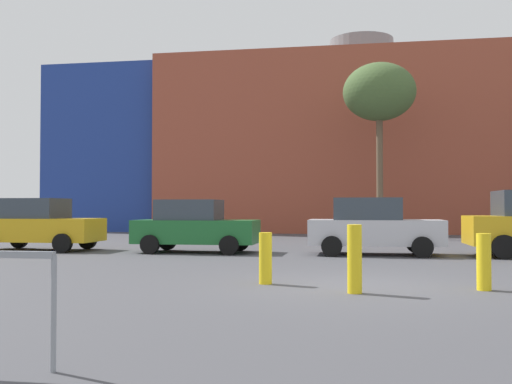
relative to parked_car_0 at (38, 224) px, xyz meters
name	(u,v)px	position (x,y,z in m)	size (l,w,h in m)	color
ground_plane	(353,286)	(10.25, -7.04, -0.85)	(200.00, 200.00, 0.00)	#47474C
building_backdrop	(362,150)	(10.80, 19.75, 4.20)	(37.69, 12.78, 12.09)	#9E4733
parked_car_0	(38,224)	(0.00, 0.00, 0.00)	(3.95, 1.94, 1.71)	gold
parked_car_1	(195,226)	(5.33, 0.00, -0.03)	(3.82, 1.88, 1.65)	#1E662D
parked_car_2	(373,226)	(10.84, 0.00, -0.01)	(3.92, 1.93, 1.70)	silver
bare_tree_0	(379,93)	(11.46, 9.69, 5.86)	(3.35, 3.35, 8.12)	brown
bollard_yellow_0	(484,262)	(12.45, -7.26, -0.37)	(0.24, 0.24, 0.97)	yellow
bollard_yellow_1	(265,258)	(8.66, -7.07, -0.38)	(0.24, 0.24, 0.95)	yellow
bollard_yellow_2	(355,259)	(10.28, -7.97, -0.29)	(0.24, 0.24, 1.13)	yellow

